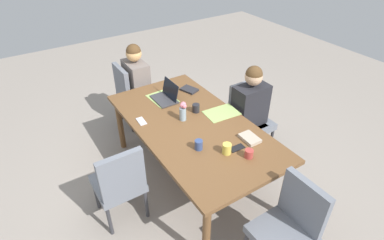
% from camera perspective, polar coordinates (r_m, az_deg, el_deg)
% --- Properties ---
extents(ground_plane, '(10.00, 10.00, 0.00)m').
position_cam_1_polar(ground_plane, '(3.73, -0.00, -10.13)').
color(ground_plane, gray).
extents(dining_table, '(2.05, 1.09, 0.75)m').
position_cam_1_polar(dining_table, '(3.29, -0.00, -1.72)').
color(dining_table, brown).
rests_on(dining_table, ground_plane).
extents(chair_head_left_left_near, '(0.44, 0.44, 0.90)m').
position_cam_1_polar(chair_head_left_left_near, '(4.39, -11.03, 4.97)').
color(chair_head_left_left_near, slate).
rests_on(chair_head_left_left_near, ground_plane).
extents(person_head_left_left_near, '(0.40, 0.36, 1.19)m').
position_cam_1_polar(person_head_left_left_near, '(4.35, -9.85, 5.24)').
color(person_head_left_left_near, '#2D2D33').
rests_on(person_head_left_left_near, ground_plane).
extents(chair_far_left_mid, '(0.44, 0.44, 0.90)m').
position_cam_1_polar(chair_far_left_mid, '(3.89, 10.21, 0.90)').
color(chair_far_left_mid, slate).
rests_on(chair_far_left_mid, ground_plane).
extents(person_far_left_mid, '(0.36, 0.40, 1.19)m').
position_cam_1_polar(person_far_left_mid, '(3.80, 10.31, 0.44)').
color(person_far_left_mid, '#2D2D33').
rests_on(person_far_left_mid, ground_plane).
extents(chair_near_left_far, '(0.44, 0.44, 0.90)m').
position_cam_1_polar(chair_near_left_far, '(3.04, -13.07, -10.90)').
color(chair_near_left_far, slate).
rests_on(chair_near_left_far, ground_plane).
extents(chair_head_right_right_near, '(0.44, 0.44, 0.90)m').
position_cam_1_polar(chair_head_right_right_near, '(2.77, 17.41, -17.69)').
color(chair_head_right_right_near, slate).
rests_on(chair_head_right_right_near, ground_plane).
extents(flower_vase, '(0.09, 0.08, 0.21)m').
position_cam_1_polar(flower_vase, '(3.25, -1.67, 1.71)').
color(flower_vase, '#8EA8B7').
rests_on(flower_vase, dining_table).
extents(placemat_head_left_left_near, '(0.38, 0.28, 0.00)m').
position_cam_1_polar(placemat_head_left_left_near, '(3.69, -5.42, 3.92)').
color(placemat_head_left_left_near, '#9EBC66').
rests_on(placemat_head_left_left_near, dining_table).
extents(placemat_far_left_mid, '(0.29, 0.38, 0.00)m').
position_cam_1_polar(placemat_far_left_mid, '(3.43, 5.39, 1.33)').
color(placemat_far_left_mid, '#9EBC66').
rests_on(placemat_far_left_mid, dining_table).
extents(laptop_head_left_left_near, '(0.32, 0.22, 0.21)m').
position_cam_1_polar(laptop_head_left_left_near, '(3.65, -4.76, 4.34)').
color(laptop_head_left_left_near, '#38383D').
rests_on(laptop_head_left_left_near, dining_table).
extents(coffee_mug_near_left, '(0.08, 0.08, 0.08)m').
position_cam_1_polar(coffee_mug_near_left, '(2.86, 10.36, -6.06)').
color(coffee_mug_near_left, '#AD3D38').
rests_on(coffee_mug_near_left, dining_table).
extents(coffee_mug_near_right, '(0.08, 0.08, 0.10)m').
position_cam_1_polar(coffee_mug_near_right, '(2.90, 1.23, -4.55)').
color(coffee_mug_near_right, '#33477A').
rests_on(coffee_mug_near_right, dining_table).
extents(coffee_mug_centre_left, '(0.08, 0.08, 0.10)m').
position_cam_1_polar(coffee_mug_centre_left, '(2.87, 6.38, -5.22)').
color(coffee_mug_centre_left, '#DBC64C').
rests_on(coffee_mug_centre_left, dining_table).
extents(coffee_mug_centre_right, '(0.08, 0.08, 0.09)m').
position_cam_1_polar(coffee_mug_centre_right, '(3.42, 0.72, 2.19)').
color(coffee_mug_centre_right, '#232328').
rests_on(coffee_mug_centre_right, dining_table).
extents(book_red_cover, '(0.23, 0.20, 0.02)m').
position_cam_1_polar(book_red_cover, '(3.84, -0.52, 5.58)').
color(book_red_cover, '#28282D').
rests_on(book_red_cover, dining_table).
extents(book_blue_cover, '(0.20, 0.14, 0.03)m').
position_cam_1_polar(book_blue_cover, '(3.08, 10.50, -3.30)').
color(book_blue_cover, '#B2A38E').
rests_on(book_blue_cover, dining_table).
extents(phone_black, '(0.08, 0.15, 0.01)m').
position_cam_1_polar(phone_black, '(2.96, 8.19, -5.08)').
color(phone_black, black).
rests_on(phone_black, dining_table).
extents(phone_silver, '(0.15, 0.08, 0.01)m').
position_cam_1_polar(phone_silver, '(3.32, -9.24, -0.21)').
color(phone_silver, silver).
rests_on(phone_silver, dining_table).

